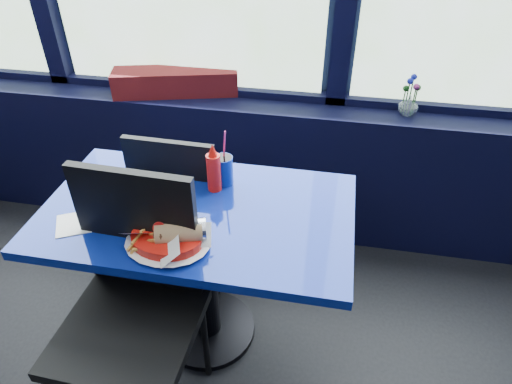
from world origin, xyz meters
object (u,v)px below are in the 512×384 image
flower_vase (409,103)px  soda_cup (224,169)px  food_basket (169,238)px  ketchup_bottle (214,170)px  chair_near_front (134,294)px  planter_box (176,82)px  near_table (200,244)px  chair_near_back (184,200)px

flower_vase → soda_cup: 1.03m
food_basket → ketchup_bottle: bearing=87.4°
chair_near_front → ketchup_bottle: size_ratio=4.87×
food_basket → ketchup_bottle: size_ratio=1.35×
planter_box → chair_near_front: bearing=-94.3°
planter_box → food_basket: bearing=-87.7°
flower_vase → soda_cup: soda_cup is taller
near_table → chair_near_front: (-0.15, -0.32, 0.03)m
near_table → chair_near_back: chair_near_back is taller
flower_vase → ketchup_bottle: size_ratio=0.97×
chair_near_back → food_basket: bearing=106.5°
flower_vase → soda_cup: size_ratio=0.79×
soda_cup → chair_near_back: bearing=152.7°
near_table → food_basket: 0.31m
food_basket → chair_near_front: bearing=-129.0°
near_table → soda_cup: soda_cup is taller
ketchup_bottle → soda_cup: 0.07m
food_basket → ketchup_bottle: ketchup_bottle is taller
near_table → soda_cup: size_ratio=4.61×
near_table → planter_box: bearing=112.7°
planter_box → flower_vase: size_ratio=3.21×
chair_near_front → planter_box: size_ratio=1.56×
chair_near_front → ketchup_bottle: bearing=70.3°
chair_near_back → food_basket: chair_near_back is taller
near_table → soda_cup: 0.32m
planter_box → ketchup_bottle: size_ratio=3.12×
chair_near_front → food_basket: (0.12, 0.11, 0.19)m
chair_near_back → ketchup_bottle: size_ratio=4.33×
planter_box → soda_cup: 0.83m
near_table → chair_near_front: 0.35m
flower_vase → chair_near_front: bearing=-129.7°
chair_near_front → chair_near_back: (-0.03, 0.64, -0.07)m
chair_near_front → ketchup_bottle: chair_near_front is taller
chair_near_front → soda_cup: (0.21, 0.52, 0.22)m
planter_box → soda_cup: size_ratio=2.55×
planter_box → food_basket: size_ratio=2.31×
near_table → flower_vase: bearing=46.1°
soda_cup → chair_near_front: bearing=-112.4°
planter_box → food_basket: 1.17m
ketchup_bottle → soda_cup: soda_cup is taller
chair_near_front → soda_cup: 0.60m
chair_near_back → soda_cup: soda_cup is taller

